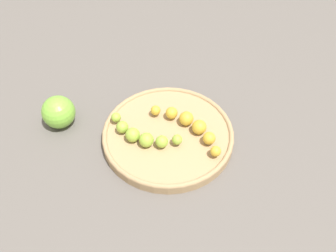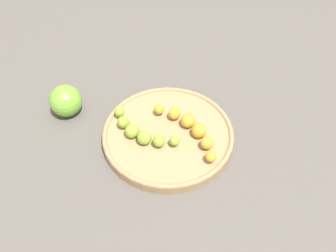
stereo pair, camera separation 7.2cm
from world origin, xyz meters
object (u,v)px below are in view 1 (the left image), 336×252
apple_green (59,112)px  banana_green (141,135)px  fruit_bowl (168,135)px  banana_spotted (190,125)px

apple_green → banana_green: bearing=14.3°
banana_green → fruit_bowl: bearing=135.1°
banana_spotted → apple_green: bearing=125.9°
banana_green → apple_green: size_ratio=2.26×
fruit_bowl → banana_green: banana_green is taller
fruit_bowl → banana_spotted: banana_spotted is taller
banana_green → apple_green: 0.18m
banana_spotted → banana_green: bearing=148.3°
banana_spotted → apple_green: size_ratio=2.56×
banana_green → banana_spotted: same height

